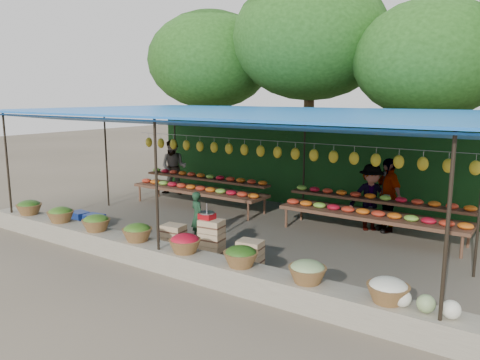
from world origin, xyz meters
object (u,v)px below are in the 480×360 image
Objects in this scene: blue_crate_front at (80,217)px; blue_crate_back at (94,220)px; crate_counter at (211,242)px; weighing_scale at (207,215)px; vendor_seated at (197,216)px.

blue_crate_front is 0.98× the size of blue_crate_back.
blue_crate_back is at bearing 176.99° from crate_counter.
vendor_seated is (-0.87, 0.76, -0.30)m from weighing_scale.
vendor_seated is at bearing 138.91° from weighing_scale.
crate_counter is 4.31m from blue_crate_front.
blue_crate_front is at bearing 31.52° from vendor_seated.
vendor_seated reaches higher than blue_crate_back.
blue_crate_front is 0.54m from blue_crate_back.
vendor_seated reaches higher than crate_counter.
weighing_scale is 0.69× the size of blue_crate_front.
vendor_seated is at bearing 18.05° from blue_crate_front.
crate_counter is 2.21× the size of vendor_seated.
weighing_scale is at bearing -8.44° from blue_crate_back.
blue_crate_front is (-4.30, 0.19, -0.17)m from crate_counter.
weighing_scale is 3.75m from blue_crate_back.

